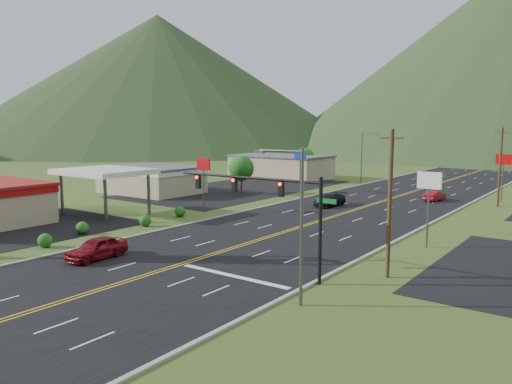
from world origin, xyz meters
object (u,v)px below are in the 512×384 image
Objects in this scene: gas_canopy at (104,173)px; car_red_far at (435,196)px; car_dark_mid at (330,200)px; streetlight_east at (297,216)px; car_red_near at (97,248)px; traffic_signal at (269,198)px; streetlight_west at (363,154)px.

gas_canopy reaches higher than car_red_far.
car_dark_mid reaches higher than car_red_far.
car_dark_mid is at bearing 60.32° from car_red_far.
streetlight_east is 1.81× the size of car_red_near.
traffic_signal is 2.64× the size of car_red_near.
car_red_near is at bearing -84.95° from streetlight_west.
traffic_signal is at bearing 139.61° from streetlight_east.
streetlight_east is at bearing 0.89° from car_red_near.
streetlight_east is 45.60m from car_red_far.
car_red_near reaches higher than car_dark_mid.
car_red_near is at bearing -177.61° from streetlight_east.
gas_canopy reaches higher than car_red_near.
streetlight_west is 49.10m from gas_canopy.
traffic_signal is 58.88m from streetlight_west.
car_red_far is at bearing 73.89° from car_red_near.
traffic_signal is 29.59m from gas_canopy.
car_red_near is (5.36, -60.73, -4.34)m from streetlight_west.
traffic_signal is at bearing 18.76° from car_red_near.
streetlight_east reaches higher than gas_canopy.
gas_canopy is at bearing -128.02° from car_dark_mid.
car_red_far is at bearing -40.87° from streetlight_west.
gas_canopy is at bearing -102.13° from streetlight_west.
streetlight_west reaches higher than car_red_near.
streetlight_west reaches higher than gas_canopy.
car_red_near is (15.68, -12.73, -4.03)m from gas_canopy.
streetlight_east is at bearing -40.39° from traffic_signal.
streetlight_west is 61.12m from car_red_near.
car_dark_mid is (7.84, -27.40, -4.40)m from streetlight_west.
car_red_near is 47.29m from car_red_far.
streetlight_west is 28.84m from car_dark_mid.
car_dark_mid is (-10.33, 28.60, -4.54)m from traffic_signal.
traffic_signal is 6.17m from streetlight_east.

